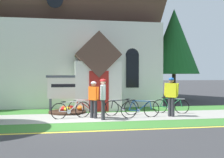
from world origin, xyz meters
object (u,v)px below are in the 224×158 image
Objects in this scene: church_sign at (67,88)px; bicycle_green at (71,110)px; bicycle_red at (171,106)px; cyclist_in_orange_jersey at (171,93)px; cyclist_in_white_jersey at (103,96)px; roadside_conifer at (174,41)px; bicycle_white at (140,109)px; cyclist_in_yellow_jersey at (94,97)px; bicycle_silver at (122,107)px; bicycle_blue at (88,107)px.

bicycle_green is (0.17, -1.82, -0.86)m from church_sign.
bicycle_red is 0.94× the size of cyclist_in_orange_jersey.
cyclist_in_orange_jersey is at bearing 5.70° from cyclist_in_white_jersey.
roadside_conifer is at bearing 41.65° from bicycle_green.
bicycle_white is 9.31m from roadside_conifer.
bicycle_green is at bearing 169.26° from cyclist_in_yellow_jersey.
bicycle_white is 1.08× the size of bicycle_red.
bicycle_red reaches higher than bicycle_green.
roadside_conifer reaches higher than cyclist_in_orange_jersey.
cyclist_in_orange_jersey reaches higher than cyclist_in_white_jersey.
roadside_conifer is at bearing 57.16° from bicycle_white.
church_sign reaches higher than cyclist_in_yellow_jersey.
cyclist_in_yellow_jersey is (-3.88, -0.84, 0.57)m from bicycle_red.
church_sign is 0.31× the size of roadside_conifer.
cyclist_in_white_jersey reaches higher than bicycle_silver.
bicycle_white is 0.27× the size of roadside_conifer.
bicycle_blue is 1.04× the size of cyclist_in_white_jersey.
bicycle_green is (-4.86, -0.65, 0.01)m from bicycle_red.
bicycle_red is 4.01m from cyclist_in_yellow_jersey.
cyclist_in_orange_jersey is at bearing -15.21° from bicycle_blue.
cyclist_in_white_jersey is 3.17m from cyclist_in_orange_jersey.
bicycle_silver is 9.12m from roadside_conifer.
cyclist_in_orange_jersey is at bearing -20.07° from bicycle_silver.
church_sign is 1.21× the size of cyclist_in_white_jersey.
bicycle_blue is 1.00× the size of bicycle_white.
bicycle_green is 0.25× the size of roadside_conifer.
bicycle_blue is 1.01× the size of cyclist_in_orange_jersey.
cyclist_in_white_jersey is (-3.53, -1.29, 0.66)m from bicycle_red.
cyclist_in_orange_jersey is at bearing -110.81° from bicycle_red.
roadside_conifer is (3.11, 7.08, 3.31)m from cyclist_in_orange_jersey.
bicycle_red is (2.51, 0.19, -0.01)m from bicycle_silver.
cyclist_in_yellow_jersey reaches higher than bicycle_white.
bicycle_green is (-0.79, -0.69, -0.01)m from bicycle_blue.
cyclist_in_white_jersey is at bearing -51.49° from cyclist_in_yellow_jersey.
cyclist_in_orange_jersey reaches higher than bicycle_red.
church_sign is 2.33m from cyclist_in_yellow_jersey.
bicycle_silver is 0.99× the size of cyclist_in_white_jersey.
church_sign is at bearing 130.32° from bicycle_blue.
cyclist_in_yellow_jersey is at bearing 128.51° from cyclist_in_white_jersey.
roadside_conifer is at bearing 49.72° from cyclist_in_white_jersey.
cyclist_in_yellow_jersey is (-2.06, 0.12, 0.55)m from bicycle_white.
bicycle_green is at bearing -168.88° from bicycle_silver.
bicycle_red is 0.97× the size of cyclist_in_white_jersey.
cyclist_in_yellow_jersey is at bearing -10.74° from bicycle_green.
cyclist_in_white_jersey is at bearing -174.30° from cyclist_in_orange_jersey.
cyclist_in_orange_jersey reaches higher than bicycle_white.
cyclist_in_white_jersey is (-1.70, -0.33, 0.64)m from bicycle_white.
bicycle_green is 1.06× the size of cyclist_in_yellow_jersey.
bicycle_green is 0.97× the size of cyclist_in_orange_jersey.
bicycle_white is 1.01× the size of cyclist_in_orange_jersey.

